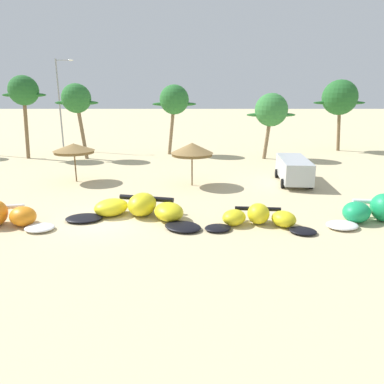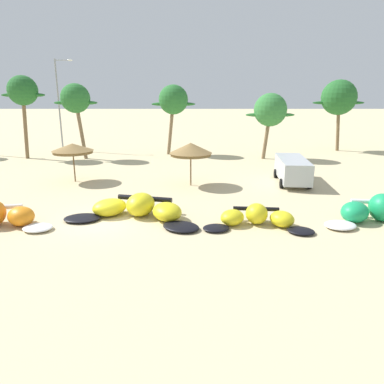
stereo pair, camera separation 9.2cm
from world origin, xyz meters
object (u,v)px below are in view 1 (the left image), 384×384
palm_left_of_gap (75,99)px  palm_center_left (173,100)px  kite_left_of_center (139,209)px  palm_left (22,92)px  beach_umbrella_middle (191,149)px  palm_right_of_gap (339,98)px  lamppost_west_center (60,101)px  palm_center_right (270,110)px  parked_van (292,168)px  beach_umbrella_near_van (73,148)px  kite_center (258,218)px

palm_left_of_gap → palm_center_left: 9.88m
kite_left_of_center → palm_left_of_gap: bearing=115.1°
kite_left_of_center → palm_left: size_ratio=0.92×
beach_umbrella_middle → palm_center_left: bearing=97.8°
palm_right_of_gap → lamppost_west_center: bearing=179.4°
palm_center_left → lamppost_west_center: (-12.99, 2.82, -0.09)m
palm_center_right → lamppost_west_center: bearing=166.2°
beach_umbrella_middle → palm_center_right: 13.76m
kite_left_of_center → palm_left_of_gap: (-8.53, 18.19, 5.41)m
parked_van → palm_left: (-24.12, 10.36, 5.52)m
beach_umbrella_near_van → parked_van: size_ratio=0.55×
beach_umbrella_near_van → palm_left_of_gap: size_ratio=0.41×
palm_center_left → palm_left: bearing=-169.9°
lamppost_west_center → parked_van: bearing=-35.1°
beach_umbrella_near_van → palm_right_of_gap: bearing=30.8°
beach_umbrella_middle → parked_van: bearing=6.6°
parked_van → lamppost_west_center: (-22.46, 15.81, 4.55)m
kite_left_of_center → kite_center: bearing=-11.1°
kite_left_of_center → palm_left: palm_left is taller
palm_right_of_gap → palm_center_right: bearing=-148.9°
palm_left_of_gap → palm_right_of_gap: palm_right_of_gap is taller
parked_van → palm_center_left: bearing=126.1°
kite_left_of_center → kite_center: size_ratio=1.32×
beach_umbrella_near_van → palm_left: palm_left is taller
kite_center → kite_left_of_center: bearing=168.9°
beach_umbrella_near_van → palm_left_of_gap: 10.75m
beach_umbrella_near_van → palm_right_of_gap: 29.78m
palm_left_of_gap → palm_center_right: 19.25m
lamppost_west_center → palm_right_of_gap: bearing=-0.6°
palm_left_of_gap → lamppost_west_center: 6.61m
kite_center → palm_center_left: size_ratio=0.78×
kite_center → palm_left: (-19.95, 19.57, 6.21)m
beach_umbrella_near_van → palm_right_of_gap: palm_right_of_gap is taller
palm_left → beach_umbrella_near_van: bearing=-52.5°
palm_left → palm_left_of_gap: bearing=-1.7°
parked_van → lamppost_west_center: size_ratio=0.55×
parked_van → palm_left_of_gap: palm_left_of_gap is taller
beach_umbrella_middle → palm_center_right: size_ratio=0.48×
palm_center_right → palm_center_left: bearing=164.1°
palm_right_of_gap → lamppost_west_center: 31.46m
beach_umbrella_near_van → beach_umbrella_middle: bearing=-7.7°
lamppost_west_center → palm_center_right: bearing=-13.8°
kite_left_of_center → palm_left_of_gap: 20.81m
lamppost_west_center → kite_center: bearing=-53.8°
kite_center → palm_left_of_gap: palm_left_of_gap is taller
kite_center → parked_van: 10.13m
kite_left_of_center → beach_umbrella_near_van: 10.44m
palm_center_right → palm_right_of_gap: bearing=31.1°
kite_center → beach_umbrella_near_van: (-12.24, 9.53, 2.13)m
palm_right_of_gap → beach_umbrella_near_van: bearing=-149.2°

